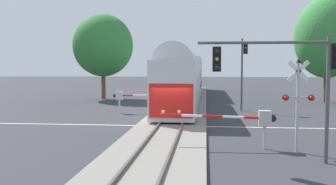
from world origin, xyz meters
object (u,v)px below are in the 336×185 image
Objects in this scene: maple_right_background at (327,37)px; oak_behind_train at (103,45)px; crossing_signal_mast at (298,95)px; crossing_gate_near at (253,119)px; traffic_signal_far_side at (244,63)px; commuter_train at (186,76)px; traffic_signal_near_right at (288,67)px; crossing_gate_far at (128,96)px.

maple_right_background reaches higher than oak_behind_train.
crossing_gate_near is at bearing 163.71° from crossing_signal_mast.
crossing_gate_near is 0.55× the size of oak_behind_train.
traffic_signal_far_side is (0.99, 14.80, 2.72)m from crossing_gate_near.
maple_right_background is at bearing 70.41° from crossing_signal_mast.
crossing_signal_mast is 0.38× the size of maple_right_background.
crossing_gate_near is at bearing -79.75° from commuter_train.
traffic_signal_far_side is 12.91m from maple_right_background.
crossing_gate_near is 0.98× the size of traffic_signal_near_right.
crossing_signal_mast is at bearing -16.29° from crossing_gate_near.
crossing_signal_mast is 25.63m from maple_right_background.
commuter_train reaches higher than traffic_signal_near_right.
commuter_train is 26.93m from traffic_signal_near_right.
traffic_signal_near_right is 0.56× the size of oak_behind_train.
commuter_train is at bearing 120.21° from traffic_signal_far_side.
oak_behind_train is (-15.93, 25.75, 3.66)m from crossing_signal_mast.
commuter_train is 25.26m from crossing_signal_mast.
maple_right_background reaches higher than crossing_signal_mast.
crossing_gate_far is (-10.35, 13.04, -1.17)m from crossing_signal_mast.
maple_right_background reaches higher than traffic_signal_far_side.
crossing_signal_mast is 0.67× the size of crossing_gate_far.
oak_behind_train is (-9.72, 1.26, 3.44)m from commuter_train.
traffic_signal_far_side is (-0.90, 15.35, 1.55)m from crossing_signal_mast.
crossing_gate_near is at bearing -60.86° from oak_behind_train.
commuter_train reaches higher than crossing_gate_near.
oak_behind_train reaches higher than traffic_signal_far_side.
commuter_train is 7.29× the size of crossing_gate_near.
traffic_signal_near_right is 0.50× the size of maple_right_background.
commuter_train is 4.02× the size of oak_behind_train.
crossing_signal_mast is 0.76× the size of traffic_signal_near_right.
traffic_signal_far_side reaches higher than crossing_gate_far.
oak_behind_train is at bearing 113.72° from crossing_gate_far.
traffic_signal_near_right is at bearing -66.98° from crossing_gate_near.
maple_right_background reaches higher than commuter_train.
traffic_signal_near_right is at bearing -114.28° from crossing_signal_mast.
crossing_gate_near is 3.59m from traffic_signal_near_right.
oak_behind_train is (-24.41, 1.93, -0.59)m from maple_right_background.
crossing_gate_near and crossing_gate_far have the same top height.
commuter_train is 10.38m from oak_behind_train.
crossing_signal_mast is at bearing 65.72° from traffic_signal_near_right.
traffic_signal_far_side reaches higher than commuter_train.
commuter_train is at bearing 104.25° from crossing_signal_mast.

